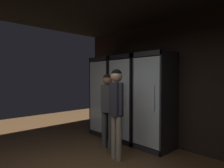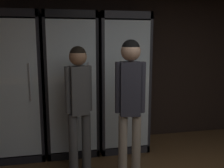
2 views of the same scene
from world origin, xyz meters
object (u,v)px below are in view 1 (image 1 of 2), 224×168
Objects in this scene: cooler_far_left at (108,97)px; shopper_far at (107,103)px; cooler_center at (156,102)px; cooler_left at (130,99)px; shopper_near at (116,103)px.

cooler_far_left reaches higher than shopper_far.
cooler_center is 1.05m from shopper_far.
cooler_left is 0.78m from shopper_far.
cooler_left is at bearing 120.13° from shopper_near.
shopper_near is 1.05× the size of shopper_far.
cooler_center is at bearing -0.04° from cooler_far_left.
shopper_near is (1.38, -1.06, 0.06)m from cooler_far_left.
shopper_far is at bearing -132.64° from cooler_center.
cooler_far_left is 1.53m from cooler_center.
cooler_far_left is 1.13m from shopper_far.
cooler_center is at bearing -0.16° from cooler_left.
shopper_near is at bearing -59.87° from cooler_left.
cooler_center reaches higher than shopper_near.
cooler_far_left is 1.00× the size of cooler_center.
cooler_center is at bearing 47.36° from shopper_far.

